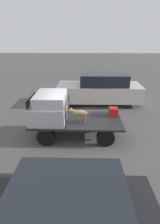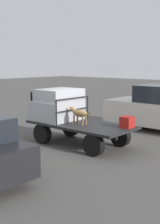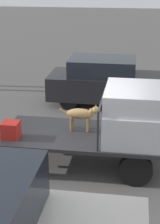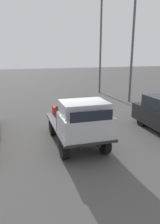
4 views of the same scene
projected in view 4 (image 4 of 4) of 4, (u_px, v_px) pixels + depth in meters
ground_plane at (76, 143)px, 8.92m from camera, size 80.00×80.00×0.00m
flatbed_truck at (76, 130)px, 8.77m from camera, size 3.87×1.83×0.79m
truck_cab at (85, 119)px, 7.51m from camera, size 1.44×1.71×1.17m
truck_headboard at (78, 113)px, 8.20m from camera, size 0.04×1.71×0.90m
dog at (80, 114)px, 8.75m from camera, size 1.01×0.25×0.65m
cargo_crate at (57, 110)px, 10.05m from camera, size 0.38×0.38×0.38m
light_pole_near at (133, 32)px, 14.85m from camera, size 0.42×0.42×7.88m
light_pole_far at (101, 34)px, 18.33m from camera, size 0.42×0.42×8.11m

